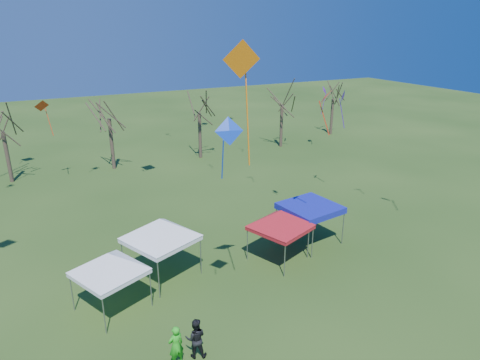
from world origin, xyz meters
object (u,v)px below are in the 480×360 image
at_px(person_dark, 196,338).
at_px(person_green, 176,345).
at_px(tree_3, 199,96).
at_px(tent_white_west, 108,257).
at_px(tree_2, 107,100).
at_px(tent_blue, 310,208).
at_px(tree_5, 334,86).
at_px(tent_red, 281,214).
at_px(tent_white_mid, 160,223).
at_px(tree_4, 283,90).

bearing_deg(person_dark, person_green, 25.15).
height_order(tree_3, tent_white_west, tree_3).
height_order(tree_2, tent_blue, tree_2).
relative_size(tree_2, tree_5, 1.10).
distance_m(tent_red, person_green, 9.41).
xyz_separation_m(person_dark, person_green, (-0.82, -0.04, 0.00)).
relative_size(tent_white_west, tent_white_mid, 0.89).
bearing_deg(person_green, tent_white_west, -81.57).
bearing_deg(tree_5, tree_2, -176.30).
height_order(tree_2, tree_5, tree_2).
xyz_separation_m(tent_white_west, tent_white_mid, (2.89, 1.64, 0.36)).
bearing_deg(person_green, tree_3, -123.20).
bearing_deg(person_dark, tent_red, -122.35).
xyz_separation_m(tree_3, tree_4, (9.32, -0.04, -0.02)).
height_order(tent_white_west, tent_white_mid, tent_white_mid).
bearing_deg(tree_2, tree_5, 3.70).
bearing_deg(tent_red, tent_white_west, -177.83).
bearing_deg(tent_white_mid, tree_2, 86.14).
distance_m(tree_5, person_green, 39.99).
distance_m(tree_4, person_dark, 32.36).
distance_m(tent_white_mid, person_green, 6.80).
height_order(tent_blue, person_green, tent_blue).
distance_m(tent_red, person_dark, 8.72).
xyz_separation_m(tree_3, tent_blue, (-0.67, -19.32, -3.89)).
bearing_deg(tent_blue, tree_5, 49.30).
bearing_deg(tent_white_west, tent_white_mid, 29.65).
bearing_deg(person_green, tree_5, -146.02).
xyz_separation_m(tent_white_west, tent_red, (9.25, 0.35, 0.08)).
bearing_deg(tree_3, tree_5, 6.52).
relative_size(tree_3, tent_red, 2.17).
bearing_deg(tent_red, tree_5, 46.73).
bearing_deg(tree_2, tent_red, -76.25).
bearing_deg(tree_3, tent_red, -99.34).
xyz_separation_m(tree_5, person_dark, (-27.95, -27.29, -4.88)).
bearing_deg(tree_4, tree_2, 178.78).
bearing_deg(tent_white_mid, tree_3, 62.98).
height_order(tree_2, tree_3, tree_2).
xyz_separation_m(tent_white_mid, person_dark, (-0.56, -6.24, -2.20)).
xyz_separation_m(tent_red, person_dark, (-6.92, -4.95, -1.92)).
distance_m(tree_3, person_dark, 27.77).
xyz_separation_m(tree_2, tree_4, (17.72, -0.38, -0.23)).
xyz_separation_m(tent_red, person_green, (-7.74, -4.99, -1.92)).
height_order(tent_red, person_green, tent_red).
bearing_deg(tree_2, tent_blue, -68.52).
bearing_deg(person_dark, tree_2, -72.07).
relative_size(tree_4, tent_white_west, 2.23).
relative_size(tree_2, tent_blue, 2.38).
bearing_deg(tree_3, tree_4, -0.26).
bearing_deg(tent_white_west, tree_5, 36.85).
bearing_deg(tent_white_mid, tree_4, 44.94).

